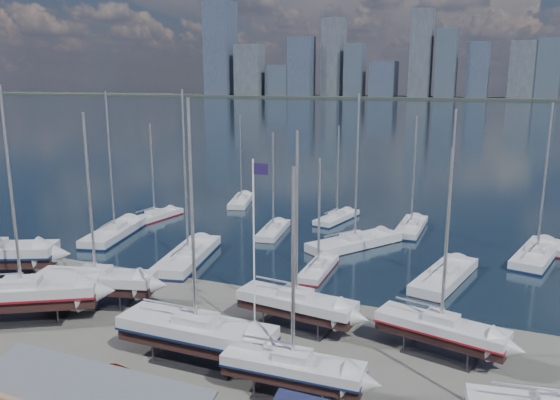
% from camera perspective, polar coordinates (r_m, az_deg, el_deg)
% --- Properties ---
extents(ground, '(1400.00, 1400.00, 0.00)m').
position_cam_1_polar(ground, '(40.97, -5.95, -14.32)').
color(ground, '#605E59').
rests_on(ground, ground).
extents(water, '(1400.00, 600.00, 0.40)m').
position_cam_1_polar(water, '(342.98, 19.87, 8.50)').
color(water, '#1A2D3C').
rests_on(water, ground).
extents(far_shore, '(1400.00, 80.00, 2.20)m').
position_cam_1_polar(far_shore, '(602.53, 21.28, 9.85)').
color(far_shore, '#2D332D').
rests_on(far_shore, ground).
extents(skyline, '(639.14, 43.80, 107.69)m').
position_cam_1_polar(skyline, '(596.69, 20.78, 13.53)').
color(skyline, '#475166').
rests_on(skyline, far_shore).
extents(sailboat_cradle_1, '(11.32, 8.52, 18.10)m').
position_cam_1_polar(sailboat_cradle_1, '(47.26, -25.33, -8.90)').
color(sailboat_cradle_1, '#2D2D33').
rests_on(sailboat_cradle_1, ground).
extents(sailboat_cradle_2, '(10.16, 5.29, 15.97)m').
position_cam_1_polar(sailboat_cradle_2, '(48.34, -18.67, -8.00)').
color(sailboat_cradle_2, '#2D2D33').
rests_on(sailboat_cradle_2, ground).
extents(sailboat_cradle_3, '(10.83, 3.07, 17.37)m').
position_cam_1_polar(sailboat_cradle_3, '(37.35, -8.74, -13.51)').
color(sailboat_cradle_3, '#2D2D33').
rests_on(sailboat_cradle_3, ground).
extents(sailboat_cradle_4, '(9.34, 3.52, 14.97)m').
position_cam_1_polar(sailboat_cradle_4, '(41.59, 1.70, -10.76)').
color(sailboat_cradle_4, '#2D2D33').
rests_on(sailboat_cradle_4, ground).
extents(sailboat_cradle_5, '(8.53, 2.68, 13.83)m').
position_cam_1_polar(sailboat_cradle_5, '(33.31, 1.34, -17.11)').
color(sailboat_cradle_5, '#2D2D33').
rests_on(sailboat_cradle_5, ground).
extents(sailboat_cradle_6, '(9.06, 4.33, 14.26)m').
position_cam_1_polar(sailboat_cradle_6, '(39.27, 16.44, -12.81)').
color(sailboat_cradle_6, '#2D2D33').
rests_on(sailboat_cradle_6, ground).
extents(sailboat_moored_0, '(6.14, 12.54, 18.07)m').
position_cam_1_polar(sailboat_moored_0, '(68.68, -16.86, -3.43)').
color(sailboat_moored_0, black).
rests_on(sailboat_moored_0, water).
extents(sailboat_moored_1, '(3.67, 9.30, 13.53)m').
position_cam_1_polar(sailboat_moored_1, '(75.65, -12.96, -1.79)').
color(sailboat_moored_1, black).
rests_on(sailboat_moored_1, water).
extents(sailboat_moored_2, '(5.22, 9.72, 14.14)m').
position_cam_1_polar(sailboat_moored_2, '(83.39, -4.06, -0.19)').
color(sailboat_moored_2, black).
rests_on(sailboat_moored_2, water).
extents(sailboat_moored_3, '(6.00, 12.76, 18.40)m').
position_cam_1_polar(sailboat_moored_3, '(57.75, -9.56, -6.03)').
color(sailboat_moored_3, black).
rests_on(sailboat_moored_3, water).
extents(sailboat_moored_4, '(3.74, 8.88, 12.99)m').
position_cam_1_polar(sailboat_moored_4, '(66.96, -0.70, -3.28)').
color(sailboat_moored_4, black).
rests_on(sailboat_moored_4, water).
extents(sailboat_moored_5, '(4.16, 9.21, 13.30)m').
position_cam_1_polar(sailboat_moored_5, '(73.43, 5.95, -1.96)').
color(sailboat_moored_5, black).
rests_on(sailboat_moored_5, water).
extents(sailboat_moored_6, '(2.56, 7.99, 11.81)m').
position_cam_1_polar(sailboat_moored_6, '(53.81, 4.02, -7.28)').
color(sailboat_moored_6, black).
rests_on(sailboat_moored_6, water).
extents(sailboat_moored_7, '(9.14, 11.78, 17.88)m').
position_cam_1_polar(sailboat_moored_7, '(62.22, 7.80, -4.62)').
color(sailboat_moored_7, black).
rests_on(sailboat_moored_7, water).
extents(sailboat_moored_8, '(2.85, 10.02, 14.96)m').
position_cam_1_polar(sailboat_moored_8, '(70.21, 13.53, -2.91)').
color(sailboat_moored_8, black).
rests_on(sailboat_moored_8, water).
extents(sailboat_moored_9, '(5.32, 11.47, 16.71)m').
position_cam_1_polar(sailboat_moored_9, '(53.69, 16.82, -7.82)').
color(sailboat_moored_9, black).
rests_on(sailboat_moored_9, water).
extents(sailboat_moored_10, '(5.71, 11.81, 17.02)m').
position_cam_1_polar(sailboat_moored_10, '(63.59, 25.24, -5.36)').
color(sailboat_moored_10, black).
rests_on(sailboat_moored_10, water).
extents(car_c, '(3.55, 5.78, 1.49)m').
position_cam_1_polar(car_c, '(35.35, -19.32, -18.25)').
color(car_c, gray).
rests_on(car_c, ground).
extents(flagpole, '(1.16, 0.12, 13.15)m').
position_cam_1_polar(flagpole, '(38.30, -2.62, -3.87)').
color(flagpole, white).
rests_on(flagpole, ground).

